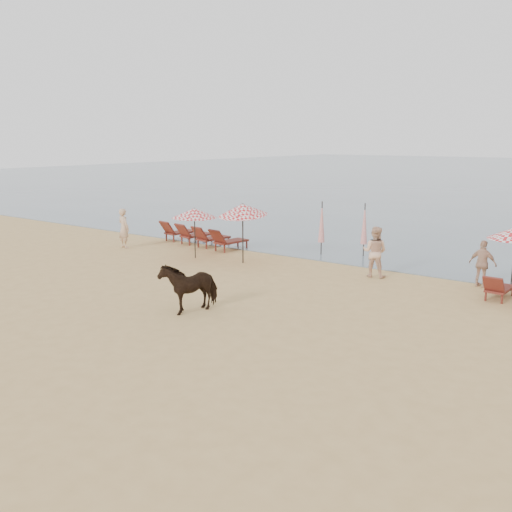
{
  "coord_description": "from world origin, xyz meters",
  "views": [
    {
      "loc": [
        11.17,
        -10.17,
        5.0
      ],
      "look_at": [
        0.0,
        5.0,
        1.1
      ],
      "focal_mm": 40.0,
      "sensor_mm": 36.0,
      "label": 1
    }
  ],
  "objects_px": {
    "umbrella_open_left_a": "(194,213)",
    "umbrella_closed_left": "(322,222)",
    "beachgoer_right_a": "(375,252)",
    "lounger_cluster_left": "(201,235)",
    "beachgoer_left": "(124,228)",
    "cow": "(189,286)",
    "beachgoer_right_b": "(483,264)",
    "umbrella_open_left_b": "(243,210)",
    "umbrella_closed_right": "(364,224)"
  },
  "relations": [
    {
      "from": "umbrella_closed_left",
      "to": "cow",
      "type": "bearing_deg",
      "value": -84.24
    },
    {
      "from": "cow",
      "to": "beachgoer_right_a",
      "type": "height_order",
      "value": "beachgoer_right_a"
    },
    {
      "from": "beachgoer_right_b",
      "to": "umbrella_closed_left",
      "type": "bearing_deg",
      "value": -3.61
    },
    {
      "from": "lounger_cluster_left",
      "to": "beachgoer_right_a",
      "type": "distance_m",
      "value": 9.39
    },
    {
      "from": "beachgoer_left",
      "to": "lounger_cluster_left",
      "type": "bearing_deg",
      "value": -123.17
    },
    {
      "from": "umbrella_open_left_b",
      "to": "lounger_cluster_left",
      "type": "bearing_deg",
      "value": 177.23
    },
    {
      "from": "umbrella_closed_left",
      "to": "cow",
      "type": "relative_size",
      "value": 1.35
    },
    {
      "from": "umbrella_closed_left",
      "to": "beachgoer_right_a",
      "type": "height_order",
      "value": "umbrella_closed_left"
    },
    {
      "from": "umbrella_open_left_b",
      "to": "beachgoer_left",
      "type": "distance_m",
      "value": 6.6
    },
    {
      "from": "lounger_cluster_left",
      "to": "umbrella_closed_left",
      "type": "relative_size",
      "value": 1.98
    },
    {
      "from": "umbrella_closed_right",
      "to": "beachgoer_left",
      "type": "height_order",
      "value": "umbrella_closed_right"
    },
    {
      "from": "umbrella_closed_left",
      "to": "beachgoer_right_b",
      "type": "bearing_deg",
      "value": -11.72
    },
    {
      "from": "beachgoer_right_a",
      "to": "beachgoer_right_b",
      "type": "distance_m",
      "value": 3.69
    },
    {
      "from": "lounger_cluster_left",
      "to": "umbrella_closed_left",
      "type": "bearing_deg",
      "value": 21.8
    },
    {
      "from": "beachgoer_left",
      "to": "umbrella_closed_left",
      "type": "bearing_deg",
      "value": -143.81
    },
    {
      "from": "umbrella_open_left_a",
      "to": "umbrella_open_left_b",
      "type": "height_order",
      "value": "umbrella_open_left_b"
    },
    {
      "from": "beachgoer_right_a",
      "to": "beachgoer_left",
      "type": "bearing_deg",
      "value": -0.69
    },
    {
      "from": "cow",
      "to": "beachgoer_left",
      "type": "distance_m",
      "value": 10.65
    },
    {
      "from": "umbrella_open_left_b",
      "to": "beachgoer_right_b",
      "type": "height_order",
      "value": "umbrella_open_left_b"
    },
    {
      "from": "umbrella_open_left_a",
      "to": "umbrella_open_left_b",
      "type": "distance_m",
      "value": 2.28
    },
    {
      "from": "lounger_cluster_left",
      "to": "beachgoer_left",
      "type": "relative_size",
      "value": 2.53
    },
    {
      "from": "umbrella_open_left_a",
      "to": "umbrella_closed_left",
      "type": "relative_size",
      "value": 0.91
    },
    {
      "from": "beachgoer_right_b",
      "to": "umbrella_open_left_a",
      "type": "bearing_deg",
      "value": 19.5
    },
    {
      "from": "lounger_cluster_left",
      "to": "umbrella_open_left_a",
      "type": "distance_m",
      "value": 3.27
    },
    {
      "from": "umbrella_closed_right",
      "to": "umbrella_closed_left",
      "type": "bearing_deg",
      "value": -155.96
    },
    {
      "from": "umbrella_open_left_b",
      "to": "umbrella_closed_left",
      "type": "bearing_deg",
      "value": 84.39
    },
    {
      "from": "umbrella_open_left_a",
      "to": "beachgoer_right_a",
      "type": "relative_size",
      "value": 1.15
    },
    {
      "from": "umbrella_closed_right",
      "to": "lounger_cluster_left",
      "type": "bearing_deg",
      "value": -164.02
    },
    {
      "from": "umbrella_open_left_a",
      "to": "beachgoer_left",
      "type": "relative_size",
      "value": 1.17
    },
    {
      "from": "beachgoer_right_b",
      "to": "umbrella_closed_right",
      "type": "bearing_deg",
      "value": -13.9
    },
    {
      "from": "umbrella_open_left_a",
      "to": "beachgoer_right_b",
      "type": "xyz_separation_m",
      "value": [
        11.15,
        2.25,
        -1.12
      ]
    },
    {
      "from": "lounger_cluster_left",
      "to": "umbrella_closed_right",
      "type": "relative_size",
      "value": 2.01
    },
    {
      "from": "cow",
      "to": "beachgoer_left",
      "type": "relative_size",
      "value": 0.94
    },
    {
      "from": "umbrella_open_left_b",
      "to": "umbrella_closed_right",
      "type": "relative_size",
      "value": 1.09
    },
    {
      "from": "lounger_cluster_left",
      "to": "beachgoer_left",
      "type": "height_order",
      "value": "beachgoer_left"
    },
    {
      "from": "beachgoer_right_a",
      "to": "cow",
      "type": "bearing_deg",
      "value": 61.05
    },
    {
      "from": "umbrella_closed_right",
      "to": "beachgoer_right_b",
      "type": "distance_m",
      "value": 5.97
    },
    {
      "from": "beachgoer_left",
      "to": "beachgoer_right_b",
      "type": "height_order",
      "value": "beachgoer_left"
    },
    {
      "from": "umbrella_open_left_b",
      "to": "beachgoer_right_a",
      "type": "relative_size",
      "value": 1.35
    },
    {
      "from": "beachgoer_right_b",
      "to": "cow",
      "type": "bearing_deg",
      "value": 59.94
    },
    {
      "from": "cow",
      "to": "umbrella_closed_right",
      "type": "bearing_deg",
      "value": 98.55
    },
    {
      "from": "umbrella_closed_right",
      "to": "beachgoer_right_b",
      "type": "xyz_separation_m",
      "value": [
        5.5,
        -2.22,
        -0.61
      ]
    },
    {
      "from": "umbrella_open_left_a",
      "to": "umbrella_open_left_b",
      "type": "relative_size",
      "value": 0.85
    },
    {
      "from": "lounger_cluster_left",
      "to": "beachgoer_left",
      "type": "xyz_separation_m",
      "value": [
        -2.45,
        -2.57,
        0.43
      ]
    },
    {
      "from": "beachgoer_left",
      "to": "beachgoer_right_a",
      "type": "bearing_deg",
      "value": -161.6
    },
    {
      "from": "beachgoer_left",
      "to": "beachgoer_right_a",
      "type": "xyz_separation_m",
      "value": [
        11.78,
        1.64,
        0.02
      ]
    },
    {
      "from": "cow",
      "to": "beachgoer_right_b",
      "type": "height_order",
      "value": "beachgoer_right_b"
    },
    {
      "from": "beachgoer_left",
      "to": "beachgoer_right_b",
      "type": "xyz_separation_m",
      "value": [
        15.37,
        2.47,
        -0.11
      ]
    },
    {
      "from": "umbrella_open_left_b",
      "to": "beachgoer_right_a",
      "type": "bearing_deg",
      "value": 33.03
    },
    {
      "from": "umbrella_closed_left",
      "to": "cow",
      "type": "xyz_separation_m",
      "value": [
        0.95,
        -9.39,
        -0.71
      ]
    }
  ]
}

